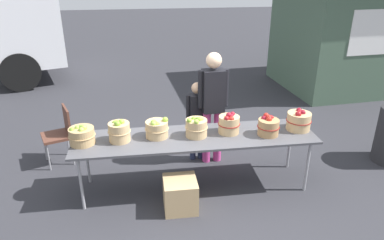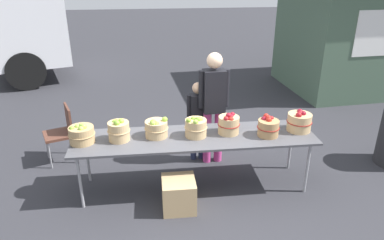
{
  "view_description": "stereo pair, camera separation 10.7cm",
  "coord_description": "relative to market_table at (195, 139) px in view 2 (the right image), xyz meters",
  "views": [
    {
      "loc": [
        -0.63,
        -4.12,
        2.82
      ],
      "look_at": [
        0.0,
        0.3,
        0.85
      ],
      "focal_mm": 33.98,
      "sensor_mm": 36.0,
      "label": 1
    },
    {
      "loc": [
        -0.52,
        -4.14,
        2.82
      ],
      "look_at": [
        0.0,
        0.3,
        0.85
      ],
      "focal_mm": 33.98,
      "sensor_mm": 36.0,
      "label": 2
    }
  ],
  "objects": [
    {
      "name": "apple_basket_green_1",
      "position": [
        -0.95,
        0.01,
        0.17
      ],
      "size": [
        0.28,
        0.28,
        0.29
      ],
      "color": "tan",
      "rests_on": "market_table"
    },
    {
      "name": "ground_plane",
      "position": [
        0.0,
        0.0,
        -0.72
      ],
      "size": [
        40.0,
        40.0,
        0.0
      ],
      "primitive_type": "plane",
      "color": "#2D2D33"
    },
    {
      "name": "market_table",
      "position": [
        0.0,
        0.0,
        0.0
      ],
      "size": [
        3.1,
        0.76,
        0.75
      ],
      "color": "#4C4C51",
      "rests_on": "ground"
    },
    {
      "name": "apple_basket_green_3",
      "position": [
        0.02,
        0.01,
        0.16
      ],
      "size": [
        0.29,
        0.29,
        0.28
      ],
      "color": "tan",
      "rests_on": "market_table"
    },
    {
      "name": "apple_basket_green_0",
      "position": [
        -1.4,
        -0.01,
        0.15
      ],
      "size": [
        0.33,
        0.33,
        0.26
      ],
      "color": "tan",
      "rests_on": "market_table"
    },
    {
      "name": "produce_crate",
      "position": [
        -0.25,
        -0.45,
        -0.52
      ],
      "size": [
        0.4,
        0.4,
        0.4
      ],
      "primitive_type": "cube",
      "color": "tan",
      "rests_on": "ground"
    },
    {
      "name": "vendor_adult",
      "position": [
        0.35,
        0.65,
        0.27
      ],
      "size": [
        0.44,
        0.24,
        1.68
      ],
      "rotation": [
        0.0,
        0.0,
        3.2
      ],
      "color": "#CC3F8C",
      "rests_on": "ground"
    },
    {
      "name": "apple_basket_red_2",
      "position": [
        1.39,
        0.03,
        0.16
      ],
      "size": [
        0.33,
        0.33,
        0.29
      ],
      "color": "tan",
      "rests_on": "market_table"
    },
    {
      "name": "apple_basket_red_1",
      "position": [
        0.94,
        -0.07,
        0.16
      ],
      "size": [
        0.29,
        0.29,
        0.27
      ],
      "color": "#A87F51",
      "rests_on": "market_table"
    },
    {
      "name": "apple_basket_red_0",
      "position": [
        0.45,
        0.05,
        0.16
      ],
      "size": [
        0.29,
        0.29,
        0.29
      ],
      "color": "tan",
      "rests_on": "market_table"
    },
    {
      "name": "child_customer",
      "position": [
        0.14,
        0.75,
        0.01
      ],
      "size": [
        0.32,
        0.19,
        1.23
      ],
      "rotation": [
        0.0,
        0.0,
        3.26
      ],
      "color": "#262D4C",
      "rests_on": "ground"
    },
    {
      "name": "apple_basket_green_2",
      "position": [
        -0.48,
        0.06,
        0.15
      ],
      "size": [
        0.3,
        0.3,
        0.26
      ],
      "color": "tan",
      "rests_on": "market_table"
    },
    {
      "name": "folding_chair",
      "position": [
        -1.87,
        0.95,
        -0.21
      ],
      "size": [
        0.51,
        0.51,
        0.86
      ],
      "rotation": [
        0.0,
        0.0,
        5.07
      ],
      "color": "brown",
      "rests_on": "ground"
    },
    {
      "name": "food_kiosk",
      "position": [
        4.26,
        3.84,
        0.67
      ],
      "size": [
        3.72,
        3.17,
        2.74
      ],
      "rotation": [
        0.0,
        0.0,
        0.08
      ],
      "color": "#47604C",
      "rests_on": "ground"
    }
  ]
}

